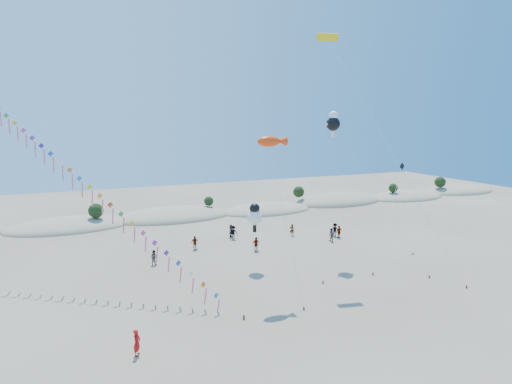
# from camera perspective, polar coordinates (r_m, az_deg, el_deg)

# --- Properties ---
(ground) EXTENTS (160.00, 160.00, 0.00)m
(ground) POSITION_cam_1_polar(r_m,az_deg,el_deg) (31.38, 8.08, -20.76)
(ground) COLOR #786853
(ground) RESTS_ON ground
(dune_ridge) EXTENTS (145.30, 11.49, 5.57)m
(dune_ridge) POSITION_cam_1_polar(r_m,az_deg,el_deg) (71.65, -10.03, -3.21)
(dune_ridge) COLOR tan
(dune_ridge) RESTS_ON ground
(kite_train) EXTENTS (21.75, 25.05, 20.09)m
(kite_train) POSITION_cam_1_polar(r_m,az_deg,el_deg) (43.57, -22.30, 1.37)
(kite_train) COLOR #3F2D1E
(kite_train) RESTS_ON ground
(fish_kite) EXTENTS (2.83, 6.08, 14.40)m
(fish_kite) POSITION_cam_1_polar(r_m,az_deg,el_deg) (38.76, 2.17, 6.72)
(fish_kite) COLOR #3F2D1E
(fish_kite) RESTS_ON ground
(cartoon_kite_low) EXTENTS (5.24, 7.76, 7.11)m
(cartoon_kite_low) POSITION_cam_1_polar(r_m,az_deg,el_deg) (45.45, -0.18, -3.15)
(cartoon_kite_low) COLOR #3F2D1E
(cartoon_kite_low) RESTS_ON ground
(cartoon_kite_high) EXTENTS (6.11, 11.48, 16.82)m
(cartoon_kite_high) POSITION_cam_1_polar(r_m,az_deg,el_deg) (49.75, 10.27, 9.10)
(cartoon_kite_high) COLOR #3F2D1E
(cartoon_kite_high) RESTS_ON ground
(parafoil_kite) EXTENTS (10.07, 12.16, 24.58)m
(parafoil_kite) POSITION_cam_1_polar(r_m,az_deg,el_deg) (46.90, 9.91, 19.04)
(parafoil_kite) COLOR #3F2D1E
(parafoil_kite) RESTS_ON ground
(dark_kite) EXTENTS (10.91, 8.40, 10.54)m
(dark_kite) POSITION_cam_1_polar(r_m,az_deg,el_deg) (53.78, 18.06, 0.01)
(dark_kite) COLOR #3F2D1E
(dark_kite) RESTS_ON ground
(flyer_foreground) EXTENTS (0.73, 0.81, 1.85)m
(flyer_foreground) POSITION_cam_1_polar(r_m,az_deg,el_deg) (31.70, -15.59, -18.78)
(flyer_foreground) COLOR #B90E0E
(flyer_foreground) RESTS_ON ground
(beachgoers) EXTENTS (26.11, 8.73, 1.85)m
(beachgoers) POSITION_cam_1_polar(r_m,az_deg,el_deg) (56.05, 1.40, -5.86)
(beachgoers) COLOR slate
(beachgoers) RESTS_ON ground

